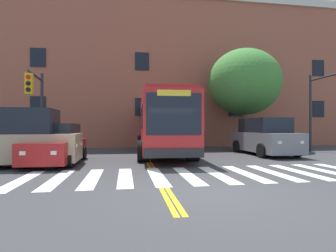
% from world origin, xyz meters
% --- Properties ---
extents(ground_plane, '(120.00, 120.00, 0.00)m').
position_xyz_m(ground_plane, '(0.00, 0.00, 0.00)').
color(ground_plane, '#38383A').
extents(crosswalk, '(11.86, 3.45, 0.01)m').
position_xyz_m(crosswalk, '(0.41, 2.33, 0.00)').
color(crosswalk, white).
rests_on(crosswalk, ground).
extents(lane_line_yellow_inner, '(0.12, 36.00, 0.01)m').
position_xyz_m(lane_line_yellow_inner, '(-1.22, 16.33, 0.00)').
color(lane_line_yellow_inner, gold).
rests_on(lane_line_yellow_inner, ground).
extents(lane_line_yellow_outer, '(0.12, 36.00, 0.01)m').
position_xyz_m(lane_line_yellow_outer, '(-1.06, 16.33, 0.00)').
color(lane_line_yellow_outer, gold).
rests_on(lane_line_yellow_outer, ground).
extents(city_bus, '(3.16, 10.74, 3.34)m').
position_xyz_m(city_bus, '(-0.10, 9.12, 1.81)').
color(city_bus, '#B22323').
rests_on(city_bus, ground).
extents(car_red_near_lane, '(2.11, 4.41, 1.77)m').
position_xyz_m(car_red_near_lane, '(-5.21, 5.91, 0.80)').
color(car_red_near_lane, '#AD1E1E').
rests_on(car_red_near_lane, ground).
extents(car_grey_far_lane, '(2.29, 5.04, 2.13)m').
position_xyz_m(car_grey_far_lane, '(5.82, 8.06, 1.02)').
color(car_grey_far_lane, slate).
rests_on(car_grey_far_lane, ground).
extents(car_teal_behind_bus, '(2.34, 3.82, 1.74)m').
position_xyz_m(car_teal_behind_bus, '(-1.51, 18.59, 0.80)').
color(car_teal_behind_bus, '#236B70').
rests_on(car_teal_behind_bus, ground).
extents(car_tan_cross_street, '(4.85, 2.36, 2.37)m').
position_xyz_m(car_tan_cross_street, '(-6.53, 5.20, 1.11)').
color(car_tan_cross_street, tan).
rests_on(car_tan_cross_street, ground).
extents(traffic_light_near_corner, '(0.35, 3.70, 5.05)m').
position_xyz_m(traffic_light_near_corner, '(9.90, 7.86, 3.45)').
color(traffic_light_near_corner, '#28282D').
rests_on(traffic_light_near_corner, ground).
extents(traffic_light_far_corner, '(0.46, 2.82, 4.72)m').
position_xyz_m(traffic_light_far_corner, '(-6.91, 8.59, 3.14)').
color(traffic_light_far_corner, '#28282D').
rests_on(traffic_light_far_corner, ground).
extents(street_tree_curbside_large, '(7.49, 7.56, 7.28)m').
position_xyz_m(street_tree_curbside_large, '(6.32, 11.75, 4.87)').
color(street_tree_curbside_large, brown).
rests_on(street_tree_curbside_large, ground).
extents(building_facade, '(38.56, 8.77, 12.82)m').
position_xyz_m(building_facade, '(-0.99, 18.73, 6.42)').
color(building_facade, '#9E5642').
rests_on(building_facade, ground).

